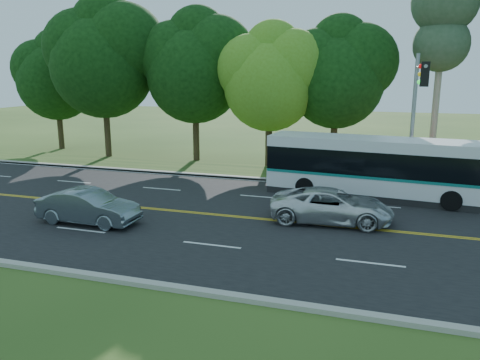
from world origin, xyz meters
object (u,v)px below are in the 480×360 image
(traffic_signal, at_px, (416,103))
(transit_bus, at_px, (383,169))
(suv, at_px, (332,206))
(sedan, at_px, (88,207))

(traffic_signal, height_order, transit_bus, traffic_signal)
(traffic_signal, height_order, suv, traffic_signal)
(traffic_signal, distance_m, sedan, 15.54)
(traffic_signal, distance_m, transit_bus, 3.47)
(transit_bus, relative_size, sedan, 2.70)
(sedan, bearing_deg, suv, -70.96)
(transit_bus, xyz_separation_m, suv, (-1.91, -4.62, -0.76))
(traffic_signal, relative_size, sedan, 1.66)
(suv, bearing_deg, sedan, 104.83)
(suv, bearing_deg, transit_bus, -25.86)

